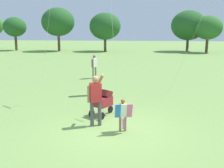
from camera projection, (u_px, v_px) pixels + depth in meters
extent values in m
plane|color=#75994C|center=(112.00, 130.00, 8.47)|extent=(120.00, 120.00, 0.00)
cylinder|color=brown|center=(16.00, 43.00, 38.22)|extent=(0.36, 0.36, 2.10)
ellipsoid|color=#235623|center=(15.00, 27.00, 37.71)|extent=(3.35, 3.01, 2.84)
cylinder|color=brown|center=(59.00, 43.00, 37.20)|extent=(0.36, 0.36, 2.25)
ellipsoid|color=#235623|center=(58.00, 22.00, 36.56)|extent=(4.69, 4.22, 3.99)
cylinder|color=brown|center=(105.00, 45.00, 36.80)|extent=(0.36, 0.36, 1.75)
ellipsoid|color=#235623|center=(105.00, 26.00, 36.24)|extent=(4.41, 3.97, 3.75)
cylinder|color=brown|center=(187.00, 45.00, 36.51)|extent=(0.36, 0.36, 1.72)
ellipsoid|color=#235623|center=(189.00, 25.00, 35.92)|extent=(4.82, 4.34, 4.09)
cylinder|color=brown|center=(207.00, 46.00, 34.72)|extent=(0.36, 0.36, 1.84)
ellipsoid|color=#2D6628|center=(208.00, 28.00, 34.21)|extent=(3.71, 3.34, 3.15)
cylinder|color=#7F705B|center=(125.00, 123.00, 8.34)|extent=(0.08, 0.08, 0.53)
cylinder|color=#7F705B|center=(120.00, 123.00, 8.32)|extent=(0.08, 0.08, 0.53)
cube|color=orange|center=(123.00, 110.00, 8.23)|extent=(0.26, 0.19, 0.40)
cylinder|color=brown|center=(127.00, 110.00, 8.25)|extent=(0.06, 0.06, 0.35)
cylinder|color=brown|center=(118.00, 110.00, 8.22)|extent=(0.06, 0.06, 0.35)
sphere|color=brown|center=(123.00, 101.00, 8.17)|extent=(0.14, 0.14, 0.14)
cube|color=pink|center=(129.00, 111.00, 8.07)|extent=(0.21, 0.20, 0.47)
cube|color=white|center=(124.00, 111.00, 8.06)|extent=(0.21, 0.20, 0.47)
cube|color=blue|center=(118.00, 111.00, 8.04)|extent=(0.21, 0.20, 0.47)
cube|color=pink|center=(124.00, 124.00, 8.13)|extent=(0.08, 0.03, 0.36)
cylinder|color=#4C4C51|center=(92.00, 114.00, 8.72)|extent=(0.13, 0.13, 0.86)
cylinder|color=#4C4C51|center=(100.00, 113.00, 8.79)|extent=(0.13, 0.13, 0.86)
cube|color=red|center=(95.00, 92.00, 8.59)|extent=(0.44, 0.36, 0.64)
cylinder|color=#A37556|center=(89.00, 94.00, 8.54)|extent=(0.09, 0.09, 0.57)
cylinder|color=#A37556|center=(101.00, 78.00, 8.70)|extent=(0.29, 0.52, 0.40)
sphere|color=#A37556|center=(95.00, 79.00, 8.50)|extent=(0.22, 0.22, 0.22)
cylinder|color=black|center=(110.00, 109.00, 10.15)|extent=(0.19, 0.26, 0.28)
cylinder|color=black|center=(92.00, 113.00, 9.71)|extent=(0.19, 0.26, 0.28)
cylinder|color=black|center=(102.00, 116.00, 9.39)|extent=(0.19, 0.26, 0.28)
cube|color=maroon|center=(103.00, 101.00, 9.75)|extent=(0.72, 0.78, 0.36)
cube|color=maroon|center=(105.00, 93.00, 9.78)|extent=(0.58, 0.58, 0.35)
cylinder|color=black|center=(95.00, 94.00, 9.32)|extent=(0.42, 0.30, 0.04)
cylinder|color=silver|center=(112.00, 13.00, 9.80)|extent=(0.21, 3.43, 7.67)
cylinder|color=silver|center=(203.00, 15.00, 12.02)|extent=(2.38, 2.20, 7.78)
cylinder|color=silver|center=(47.00, 33.00, 14.86)|extent=(1.53, 1.40, 5.99)
cylinder|color=#7F705B|center=(93.00, 73.00, 16.99)|extent=(0.11, 0.11, 0.76)
cylinder|color=#7F705B|center=(96.00, 72.00, 17.17)|extent=(0.11, 0.11, 0.76)
cube|color=silver|center=(94.00, 63.00, 16.94)|extent=(0.36, 0.39, 0.57)
cylinder|color=brown|center=(92.00, 64.00, 16.79)|extent=(0.08, 0.08, 0.51)
cylinder|color=brown|center=(96.00, 63.00, 17.10)|extent=(0.08, 0.08, 0.51)
sphere|color=brown|center=(94.00, 56.00, 16.85)|extent=(0.20, 0.20, 0.20)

